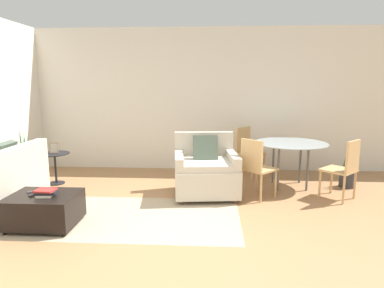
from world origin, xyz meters
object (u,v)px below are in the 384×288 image
dining_chair_near_left (256,164)px  dining_chair_far_left (247,148)px  side_table (55,162)px  book_stack (46,193)px  armchair (206,171)px  ottoman (44,209)px  potted_plant (26,172)px  tv_remote_secondary (34,195)px  picture_frame (54,148)px  dining_chair_near_right (345,166)px  tv_remote_primary (34,192)px  dining_table (291,147)px  potted_plant_small (347,177)px

dining_chair_near_left → dining_chair_far_left: size_ratio=1.00×
side_table → dining_chair_far_left: (3.30, 0.73, 0.14)m
dining_chair_far_left → dining_chair_near_left: bearing=-90.0°
book_stack → dining_chair_near_left: bearing=25.2°
armchair → book_stack: size_ratio=4.07×
ottoman → potted_plant: potted_plant is taller
tv_remote_secondary → picture_frame: bearing=107.6°
armchair → book_stack: (-1.85, -1.34, 0.06)m
tv_remote_secondary → dining_chair_near_right: 4.21m
potted_plant → dining_chair_far_left: 3.89m
armchair → potted_plant: potted_plant is taller
book_stack → picture_frame: bearing=112.1°
tv_remote_primary → potted_plant: size_ratio=0.14×
dining_table → dining_chair_near_right: (0.64, -0.64, -0.15)m
tv_remote_primary → picture_frame: picture_frame is taller
picture_frame → dining_chair_far_left: dining_chair_far_left is taller
potted_plant → dining_chair_near_right: size_ratio=1.11×
tv_remote_primary → potted_plant: potted_plant is taller
armchair → tv_remote_primary: (-2.08, -1.19, 0.03)m
armchair → dining_chair_far_left: 1.38m
ottoman → potted_plant: size_ratio=0.79×
side_table → armchair: bearing=-9.5°
potted_plant → dining_chair_far_left: size_ratio=1.11×
dining_chair_far_left → armchair: bearing=-122.4°
potted_plant_small → tv_remote_primary: bearing=-158.7°
tv_remote_primary → dining_chair_far_left: dining_chair_far_left is taller
dining_table → dining_chair_near_left: dining_chair_near_left is taller
tv_remote_secondary → dining_table: size_ratio=0.12×
tv_remote_primary → tv_remote_secondary: (0.07, -0.12, -0.00)m
ottoman → dining_chair_far_left: 3.62m
dining_chair_near_right → dining_chair_far_left: same height
dining_chair_near_left → side_table: bearing=170.5°
potted_plant → dining_table: size_ratio=0.85×
tv_remote_primary → dining_table: dining_table is taller
armchair → ottoman: bearing=-145.8°
picture_frame → potted_plant_small: bearing=1.1°
ottoman → potted_plant: 2.00m
tv_remote_primary → side_table: 1.69m
potted_plant → potted_plant_small: (5.37, 0.18, -0.06)m
tv_remote_primary → dining_chair_near_right: (4.10, 1.07, 0.12)m
dining_table → potted_plant_small: dining_table is taller
potted_plant → potted_plant_small: bearing=1.9°
book_stack → dining_chair_near_left: 2.86m
armchair → dining_chair_far_left: size_ratio=1.15×
dining_chair_near_right → potted_plant_small: dining_chair_near_right is taller
ottoman → potted_plant_small: 4.61m
picture_frame → potted_plant_small: size_ratio=0.27×
ottoman → tv_remote_primary: tv_remote_primary is taller
book_stack → dining_chair_far_left: size_ratio=0.28×
dining_chair_far_left → tv_remote_secondary: bearing=-138.1°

